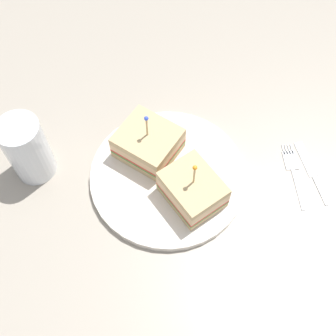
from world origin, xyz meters
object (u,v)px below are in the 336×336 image
object	(u,v)px
sandwich_half_back	(193,190)
drink_glass	(28,151)
plate	(168,176)
knife	(310,168)
sandwich_half_front	(148,143)
fork	(293,168)

from	to	relation	value
sandwich_half_back	drink_glass	xyz separation A→B (cm)	(-11.73, -23.81, 1.71)
plate	knife	bearing A→B (deg)	80.99
sandwich_half_front	sandwich_half_back	distance (cm)	11.16
drink_glass	sandwich_half_back	bearing A→B (deg)	63.79
sandwich_half_back	knife	world-z (taller)	sandwich_half_back
sandwich_half_front	knife	bearing A→B (deg)	71.10
sandwich_half_back	fork	xyz separation A→B (cm)	(-1.86, 18.07, -3.66)
knife	plate	bearing A→B (deg)	-99.01
sandwich_half_back	knife	size ratio (longest dim) A/B	0.90
drink_glass	fork	bearing A→B (deg)	76.75
plate	sandwich_half_front	xyz separation A→B (cm)	(-5.10, -2.17, 3.11)
plate	fork	distance (cm)	21.05
plate	sandwich_half_back	bearing A→B (deg)	29.23
sandwich_half_back	drink_glass	bearing A→B (deg)	-116.21
plate	drink_glass	size ratio (longest dim) A/B	2.17
sandwich_half_back	knife	bearing A→B (deg)	93.15
sandwich_half_front	fork	bearing A→B (deg)	70.48
fork	drink_glass	bearing A→B (deg)	-103.25
plate	sandwich_half_front	world-z (taller)	sandwich_half_front
sandwich_half_back	sandwich_half_front	bearing A→B (deg)	-153.82
drink_glass	knife	world-z (taller)	drink_glass
sandwich_half_back	knife	distance (cm)	21.30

